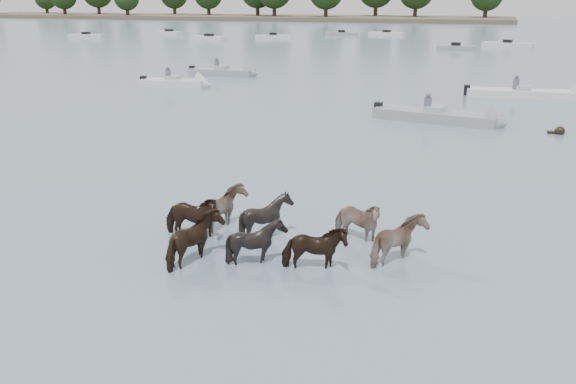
% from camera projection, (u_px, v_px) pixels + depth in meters
% --- Properties ---
extents(ground, '(400.00, 400.00, 0.00)m').
position_uv_depth(ground, '(184.00, 285.00, 12.45)').
color(ground, slate).
rests_on(ground, ground).
extents(shoreline, '(160.00, 30.00, 1.00)m').
position_uv_depth(shoreline, '(211.00, 17.00, 168.85)').
color(shoreline, '#4C4233').
rests_on(shoreline, ground).
extents(pony_herd, '(6.42, 3.72, 1.28)m').
position_uv_depth(pony_herd, '(270.00, 231.00, 14.13)').
color(pony_herd, black).
rests_on(pony_herd, ground).
extents(swimming_pony, '(0.72, 0.44, 0.44)m').
position_uv_depth(swimming_pony, '(558.00, 132.00, 26.24)').
color(swimming_pony, black).
rests_on(swimming_pony, ground).
extents(motorboat_a, '(5.01, 2.10, 1.92)m').
position_uv_depth(motorboat_a, '(184.00, 84.00, 39.99)').
color(motorboat_a, silver).
rests_on(motorboat_a, ground).
extents(motorboat_b, '(6.53, 2.87, 1.92)m').
position_uv_depth(motorboat_b, '(452.00, 118.00, 28.57)').
color(motorboat_b, gray).
rests_on(motorboat_b, ground).
extents(motorboat_c, '(6.95, 2.05, 1.92)m').
position_uv_depth(motorboat_c, '(537.00, 95.00, 35.45)').
color(motorboat_c, silver).
rests_on(motorboat_c, ground).
extents(motorboat_f, '(5.53, 1.91, 1.92)m').
position_uv_depth(motorboat_f, '(231.00, 73.00, 45.86)').
color(motorboat_f, gray).
rests_on(motorboat_f, ground).
extents(distant_flotilla, '(107.01, 30.15, 0.93)m').
position_uv_depth(distant_flotilla, '(451.00, 40.00, 81.47)').
color(distant_flotilla, silver).
rests_on(distant_flotilla, ground).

